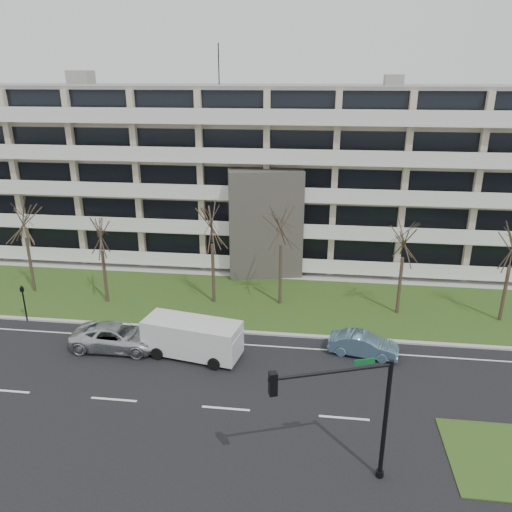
# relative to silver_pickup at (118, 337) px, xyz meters

# --- Properties ---
(ground) EXTENTS (160.00, 160.00, 0.00)m
(ground) POSITION_rel_silver_pickup_xyz_m (7.78, -5.12, -0.78)
(ground) COLOR black
(ground) RESTS_ON ground
(grass_verge) EXTENTS (90.00, 10.00, 0.06)m
(grass_verge) POSITION_rel_silver_pickup_xyz_m (7.78, 7.88, -0.75)
(grass_verge) COLOR #314E1A
(grass_verge) RESTS_ON ground
(curb) EXTENTS (90.00, 0.35, 0.12)m
(curb) POSITION_rel_silver_pickup_xyz_m (7.78, 2.88, -0.72)
(curb) COLOR #B2B2AD
(curb) RESTS_ON ground
(sidewalk) EXTENTS (90.00, 2.00, 0.08)m
(sidewalk) POSITION_rel_silver_pickup_xyz_m (7.78, 13.38, -0.74)
(sidewalk) COLOR #B2B2AD
(sidewalk) RESTS_ON ground
(lane_edge_line) EXTENTS (90.00, 0.12, 0.01)m
(lane_edge_line) POSITION_rel_silver_pickup_xyz_m (7.78, 1.38, -0.78)
(lane_edge_line) COLOR white
(lane_edge_line) RESTS_ON ground
(apartment_building) EXTENTS (60.50, 15.10, 18.75)m
(apartment_building) POSITION_rel_silver_pickup_xyz_m (7.77, 20.20, 6.83)
(apartment_building) COLOR #C5B599
(apartment_building) RESTS_ON ground
(silver_pickup) EXTENTS (5.65, 2.62, 1.57)m
(silver_pickup) POSITION_rel_silver_pickup_xyz_m (0.00, 0.00, 0.00)
(silver_pickup) COLOR silver
(silver_pickup) RESTS_ON ground
(blue_sedan) EXTENTS (4.36, 2.19, 1.37)m
(blue_sedan) POSITION_rel_silver_pickup_xyz_m (15.14, 1.11, -0.10)
(blue_sedan) COLOR #6691B1
(blue_sedan) RESTS_ON ground
(white_van) EXTENTS (6.15, 3.20, 2.27)m
(white_van) POSITION_rel_silver_pickup_xyz_m (4.92, -0.26, 0.57)
(white_van) COLOR silver
(white_van) RESTS_ON ground
(traffic_signal) EXTENTS (4.85, 1.93, 5.91)m
(traffic_signal) POSITION_rel_silver_pickup_xyz_m (13.55, -9.37, 3.04)
(traffic_signal) COLOR black
(traffic_signal) RESTS_ON ground
(pedestrian_signal) EXTENTS (0.30, 0.28, 2.64)m
(pedestrian_signal) POSITION_rel_silver_pickup_xyz_m (-7.72, 2.71, 0.90)
(pedestrian_signal) COLOR black
(pedestrian_signal) RESTS_ON ground
(tree_1) EXTENTS (3.95, 3.95, 7.90)m
(tree_1) POSITION_rel_silver_pickup_xyz_m (-9.93, 7.55, 5.36)
(tree_1) COLOR #382B21
(tree_1) RESTS_ON ground
(tree_2) EXTENTS (3.63, 3.63, 7.26)m
(tree_2) POSITION_rel_silver_pickup_xyz_m (-3.40, 6.36, 4.85)
(tree_2) COLOR #382B21
(tree_2) RESTS_ON ground
(tree_3) EXTENTS (4.12, 4.12, 8.23)m
(tree_3) POSITION_rel_silver_pickup_xyz_m (4.58, 7.30, 5.62)
(tree_3) COLOR #382B21
(tree_3) RESTS_ON ground
(tree_4) EXTENTS (4.14, 4.14, 8.28)m
(tree_4) POSITION_rel_silver_pickup_xyz_m (9.52, 7.67, 5.66)
(tree_4) COLOR #382B21
(tree_4) RESTS_ON ground
(tree_5) EXTENTS (3.79, 3.79, 7.58)m
(tree_5) POSITION_rel_silver_pickup_xyz_m (17.99, 7.15, 5.11)
(tree_5) COLOR #382B21
(tree_5) RESTS_ON ground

